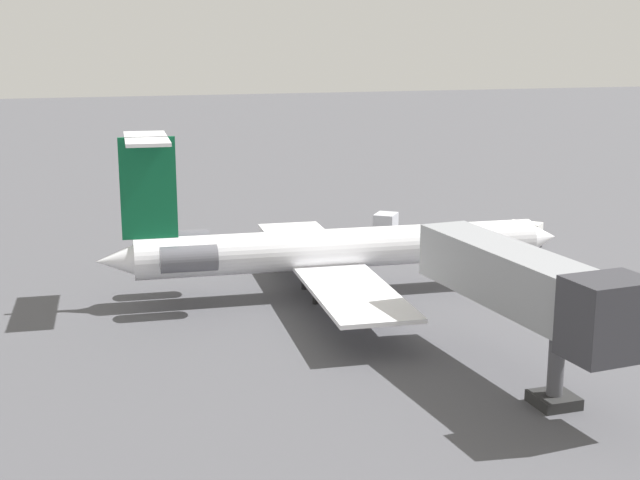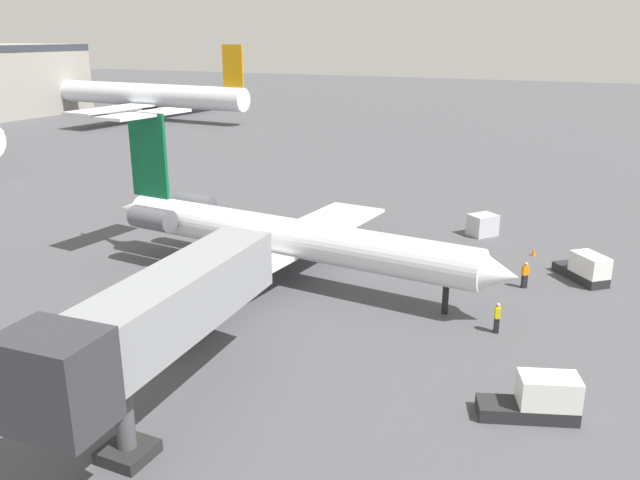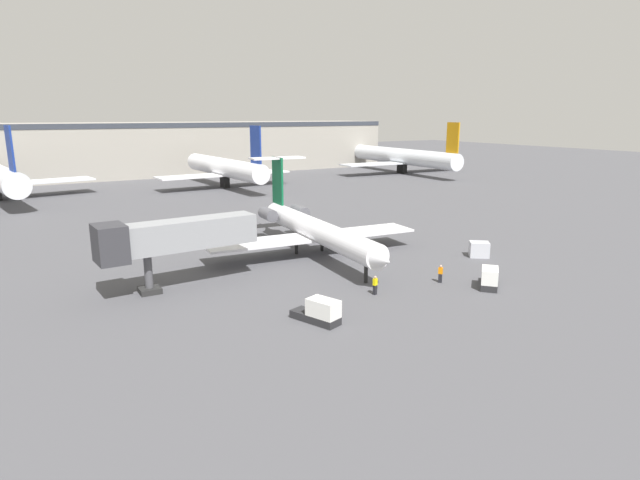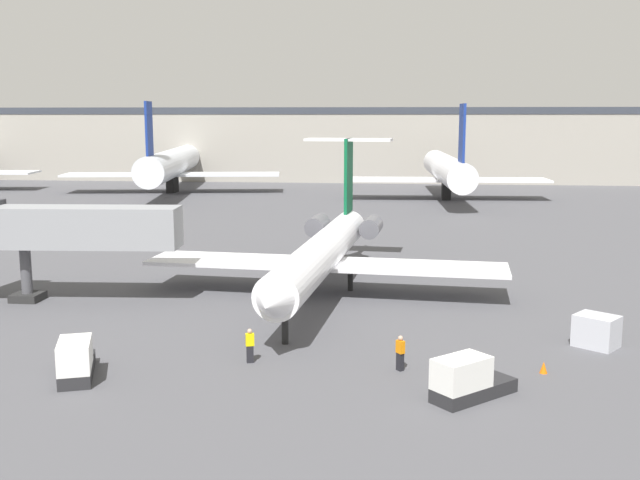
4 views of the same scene
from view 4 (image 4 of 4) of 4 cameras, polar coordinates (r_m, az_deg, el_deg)
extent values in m
cube|color=#4C4C51|center=(49.05, 0.74, -4.42)|extent=(400.00, 400.00, 0.10)
cylinder|color=white|center=(48.37, 0.15, -1.01)|extent=(4.50, 25.04, 2.45)
cone|color=white|center=(35.73, -3.79, -4.86)|extent=(2.50, 2.39, 2.32)
cone|color=white|center=(61.37, 2.45, 1.24)|extent=(2.29, 2.76, 2.08)
cube|color=white|center=(48.79, 7.78, -2.12)|extent=(11.65, 5.32, 0.24)
cube|color=white|center=(51.03, -6.72, -1.57)|extent=(11.65, 5.32, 0.24)
cylinder|color=#595960|center=(57.22, 3.99, 1.02)|extent=(1.76, 3.31, 1.50)
cylinder|color=#595960|center=(57.86, -0.19, 1.14)|extent=(1.76, 3.31, 1.50)
cube|color=#0C5933|center=(59.04, 2.21, 4.98)|extent=(0.50, 3.21, 5.89)
cube|color=white|center=(58.88, 2.23, 7.74)|extent=(6.98, 2.96, 0.20)
cylinder|color=black|center=(38.89, -2.72, -6.81)|extent=(0.36, 0.36, 1.70)
cylinder|color=black|center=(50.46, 2.36, -2.98)|extent=(0.36, 0.36, 1.70)
cylinder|color=black|center=(51.01, -1.20, -2.83)|extent=(0.36, 0.36, 1.70)
cube|color=gray|center=(49.35, -18.40, 0.95)|extent=(13.46, 3.47, 2.60)
cylinder|color=#4C4C51|center=(51.13, -21.72, -2.44)|extent=(0.70, 0.70, 3.53)
cube|color=#262626|center=(51.45, -21.61, -4.10)|extent=(1.80, 1.80, 0.50)
cube|color=black|center=(36.32, -5.42, -8.75)|extent=(0.38, 0.33, 0.85)
cube|color=yellow|center=(36.09, -5.44, -7.65)|extent=(0.46, 0.38, 0.60)
sphere|color=tan|center=(35.97, -5.45, -7.02)|extent=(0.24, 0.24, 0.24)
cube|color=black|center=(35.29, 6.20, -9.31)|extent=(0.39, 0.40, 0.85)
cube|color=orange|center=(35.06, 6.22, -8.19)|extent=(0.45, 0.48, 0.60)
sphere|color=tan|center=(34.94, 6.23, -7.53)|extent=(0.24, 0.24, 0.24)
cube|color=#262628|center=(32.65, 11.79, -11.29)|extent=(3.91, 3.71, 0.60)
cube|color=white|center=(31.77, 10.86, -10.03)|extent=(2.72, 2.65, 1.30)
cube|color=#262628|center=(36.23, -18.22, -9.46)|extent=(2.67, 4.24, 0.60)
cube|color=white|center=(35.18, -18.40, -8.41)|extent=(2.13, 2.73, 1.30)
cube|color=silver|center=(40.98, 20.55, -6.59)|extent=(2.59, 2.52, 1.67)
cone|color=orange|center=(36.29, 16.87, -9.39)|extent=(0.36, 0.36, 0.55)
cube|color=#9E998E|center=(140.31, 4.28, 7.44)|extent=(139.01, 20.10, 13.24)
cube|color=#333842|center=(130.37, 4.17, 9.92)|extent=(139.01, 0.60, 1.20)
cylinder|color=silver|center=(117.00, -11.37, 5.82)|extent=(10.01, 39.70, 4.24)
cube|color=navy|center=(99.29, -13.06, 8.37)|extent=(0.89, 4.00, 7.00)
cube|color=silver|center=(117.12, -11.34, 4.98)|extent=(33.70, 10.82, 0.30)
cube|color=black|center=(117.26, -11.32, 4.20)|extent=(1.20, 2.80, 2.40)
cylinder|color=white|center=(106.73, 9.76, 5.41)|extent=(5.49, 34.21, 3.83)
cube|color=navy|center=(91.57, 10.91, 8.11)|extent=(0.49, 4.01, 7.00)
cube|color=white|center=(106.85, 9.73, 4.61)|extent=(28.87, 7.39, 0.30)
cube|color=black|center=(106.99, 9.71, 3.75)|extent=(1.20, 2.80, 2.40)
camera|label=1|loc=(84.35, -34.43, 10.38)|focal=49.13mm
camera|label=2|loc=(48.95, -48.55, 10.29)|focal=36.43mm
camera|label=3|loc=(33.65, -87.47, 6.32)|focal=29.84mm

